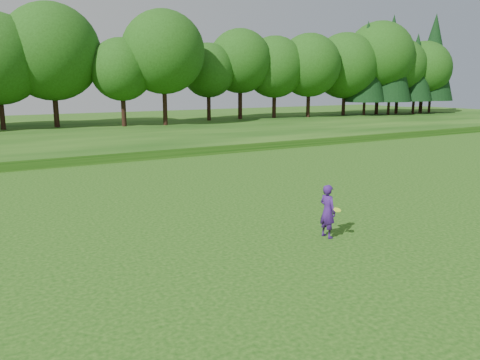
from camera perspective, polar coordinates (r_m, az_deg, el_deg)
ground at (r=14.08m, az=9.18°, el=-9.14°), size 140.00×140.00×0.00m
berm at (r=45.18m, az=-19.05°, el=5.22°), size 130.00×30.00×0.60m
walking_path at (r=31.69m, az=-14.13°, el=2.43°), size 130.00×1.60×0.04m
treeline at (r=48.97m, az=-20.62°, el=14.74°), size 104.00×7.00×15.00m
woman at (r=15.53m, az=10.63°, el=-3.76°), size 0.47×0.84×1.77m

